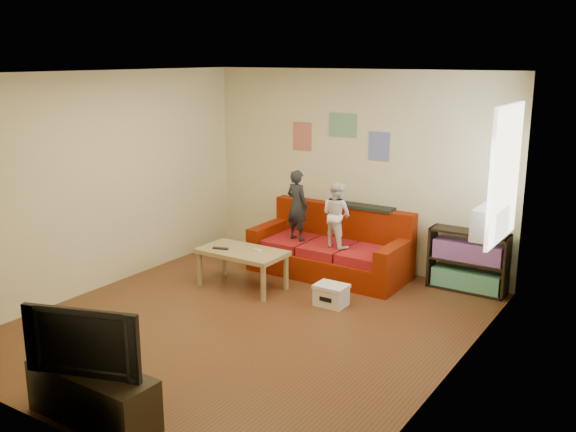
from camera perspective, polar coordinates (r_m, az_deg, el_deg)
The scene contains 17 objects.
room_shell at distance 6.77m, azimuth -3.68°, elevation 1.08°, with size 4.52×5.02×2.72m.
sofa at distance 8.68m, azimuth 3.94°, elevation -3.11°, with size 2.09×0.96×0.92m.
child_a at distance 8.60m, azimuth 0.82°, elevation 0.96°, with size 0.35×0.23×0.96m, color black.
child_b at distance 8.32m, azimuth 4.32°, elevation 0.14°, with size 0.42×0.33×0.86m, color white.
coffee_table at distance 8.11m, azimuth -4.09°, elevation -3.51°, with size 1.10×0.61×0.50m.
remote at distance 8.14m, azimuth -6.02°, elevation -2.88°, with size 0.20×0.05×0.02m, color black.
game_controller at distance 8.01m, azimuth -2.74°, elevation -3.08°, with size 0.13×0.04×0.03m, color silver.
bookshelf at distance 8.31m, azimuth 15.69°, elevation -4.15°, with size 0.97×0.29×0.77m.
window at distance 7.26m, azimuth 18.72°, elevation 3.57°, with size 0.04×1.08×1.48m, color white.
ac_unit at distance 7.41m, azimuth 17.49°, elevation -0.58°, with size 0.28×0.55×0.35m, color #B7B2A3.
artwork_left at distance 9.21m, azimuth 1.26°, elevation 7.09°, with size 0.30×0.01×0.40m, color #D87266.
artwork_center at distance 8.86m, azimuth 4.89°, elevation 8.07°, with size 0.42×0.01×0.32m, color #72B27F.
artwork_right at distance 8.65m, azimuth 8.08°, elevation 6.16°, with size 0.30×0.01×0.38m, color #727FCC.
file_box at distance 7.63m, azimuth 3.86°, elevation -7.00°, with size 0.37×0.29×0.26m.
tv_stand at distance 5.57m, azimuth -16.96°, elevation -15.00°, with size 1.17×0.39×0.44m, color black.
television at distance 5.35m, azimuth -17.34°, elevation -10.29°, with size 0.98×0.13×0.56m, color black.
tissue at distance 7.82m, azimuth 3.17°, elevation -7.09°, with size 0.10×0.10×0.10m, color silver.
Camera 1 is at (3.94, -5.29, 2.87)m, focal length 40.00 mm.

